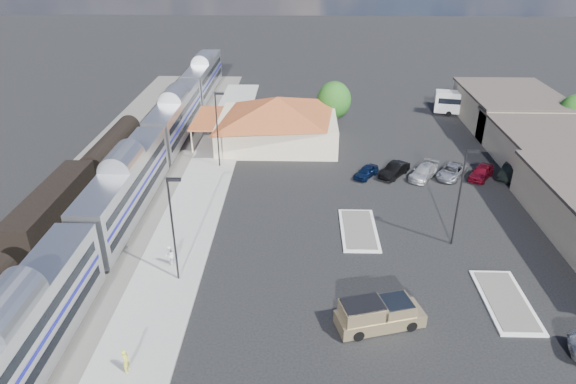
{
  "coord_description": "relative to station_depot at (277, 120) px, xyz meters",
  "views": [
    {
      "loc": [
        -1.38,
        -38.89,
        24.63
      ],
      "look_at": [
        -2.62,
        4.21,
        2.8
      ],
      "focal_mm": 32.0,
      "sensor_mm": 36.0,
      "label": 1
    }
  ],
  "objects": [
    {
      "name": "parked_car_b",
      "position": [
        13.68,
        -9.95,
        -2.38
      ],
      "size": [
        4.03,
        4.61,
        1.51
      ],
      "primitive_type": "imported",
      "rotation": [
        0.0,
        0.0,
        -0.64
      ],
      "color": "black",
      "rests_on": "ground"
    },
    {
      "name": "station_depot",
      "position": [
        0.0,
        0.0,
        0.0
      ],
      "size": [
        18.35,
        12.24,
        6.2
      ],
      "color": "tan",
      "rests_on": "ground"
    },
    {
      "name": "buildings_east",
      "position": [
        32.56,
        -9.72,
        -0.86
      ],
      "size": [
        14.4,
        51.4,
        4.8
      ],
      "color": "#C6B28C",
      "rests_on": "ground"
    },
    {
      "name": "coach_bus",
      "position": [
        28.56,
        12.0,
        -1.13
      ],
      "size": [
        11.08,
        4.52,
        3.48
      ],
      "rotation": [
        0.0,
        0.0,
        1.36
      ],
      "color": "white",
      "rests_on": "ground"
    },
    {
      "name": "lamp_lot",
      "position": [
        16.66,
        -24.0,
        2.21
      ],
      "size": [
        1.08,
        0.25,
        9.0
      ],
      "color": "black",
      "rests_on": "ground"
    },
    {
      "name": "tree_depot",
      "position": [
        7.56,
        6.0,
        0.89
      ],
      "size": [
        4.71,
        4.71,
        6.63
      ],
      "color": "#382314",
      "rests_on": "ground"
    },
    {
      "name": "tree_east_c",
      "position": [
        38.56,
        2.0,
        0.63
      ],
      "size": [
        4.41,
        4.41,
        6.21
      ],
      "color": "#382314",
      "rests_on": "ground"
    },
    {
      "name": "passenger_train",
      "position": [
        -13.44,
        -19.76,
        -0.26
      ],
      "size": [
        3.0,
        104.0,
        5.55
      ],
      "color": "silver",
      "rests_on": "ground"
    },
    {
      "name": "parked_car_f",
      "position": [
        26.48,
        -9.95,
        -2.4
      ],
      "size": [
        3.78,
        4.56,
        1.47
      ],
      "primitive_type": "imported",
      "rotation": [
        0.0,
        0.0,
        -0.59
      ],
      "color": "black",
      "rests_on": "ground"
    },
    {
      "name": "traffic_island_north",
      "position": [
        18.56,
        -32.0,
        -3.03
      ],
      "size": [
        3.3,
        7.5,
        0.21
      ],
      "color": "silver",
      "rests_on": "ground"
    },
    {
      "name": "parked_car_e",
      "position": [
        23.28,
        -10.25,
        -2.38
      ],
      "size": [
        4.01,
        4.65,
        1.51
      ],
      "primitive_type": "imported",
      "rotation": [
        0.0,
        0.0,
        -0.61
      ],
      "color": "maroon",
      "rests_on": "ground"
    },
    {
      "name": "parked_car_a",
      "position": [
        10.48,
        -10.25,
        -2.49
      ],
      "size": [
        3.36,
        3.95,
        1.28
      ],
      "primitive_type": "imported",
      "rotation": [
        0.0,
        0.0,
        -0.6
      ],
      "color": "#0C1B3E",
      "rests_on": "ground"
    },
    {
      "name": "parked_car_d",
      "position": [
        20.08,
        -9.95,
        -2.45
      ],
      "size": [
        4.61,
        5.32,
        1.36
      ],
      "primitive_type": "imported",
      "rotation": [
        0.0,
        0.0,
        -0.59
      ],
      "color": "#9C9EA4",
      "rests_on": "ground"
    },
    {
      "name": "parked_car_c",
      "position": [
        16.88,
        -10.25,
        -2.41
      ],
      "size": [
        4.42,
        5.24,
        1.44
      ],
      "primitive_type": "imported",
      "rotation": [
        0.0,
        0.0,
        -0.59
      ],
      "color": "silver",
      "rests_on": "ground"
    },
    {
      "name": "person_a",
      "position": [
        -7.5,
        -39.68,
        -2.09
      ],
      "size": [
        0.43,
        0.64,
        1.71
      ],
      "primitive_type": "imported",
      "rotation": [
        0.0,
        0.0,
        1.61
      ],
      "color": "#D1D241",
      "rests_on": "platform"
    },
    {
      "name": "pickup_truck",
      "position": [
        8.77,
        -34.84,
        -2.14
      ],
      "size": [
        6.45,
        3.76,
        2.1
      ],
      "rotation": [
        0.0,
        0.0,
        1.84
      ],
      "color": "tan",
      "rests_on": "ground"
    },
    {
      "name": "lamp_plat_s",
      "position": [
        -6.34,
        -30.0,
        2.21
      ],
      "size": [
        1.08,
        0.25,
        9.0
      ],
      "color": "black",
      "rests_on": "ground"
    },
    {
      "name": "railbed",
      "position": [
        -16.44,
        -16.0,
        -3.07
      ],
      "size": [
        16.0,
        100.0,
        0.12
      ],
      "primitive_type": "cube",
      "color": "#4C4944",
      "rests_on": "ground"
    },
    {
      "name": "lamp_plat_n",
      "position": [
        -6.34,
        -8.0,
        2.21
      ],
      "size": [
        1.08,
        0.25,
        9.0
      ],
      "color": "black",
      "rests_on": "ground"
    },
    {
      "name": "traffic_island_south",
      "position": [
        8.56,
        -22.0,
        -3.03
      ],
      "size": [
        3.3,
        7.5,
        0.21
      ],
      "color": "silver",
      "rests_on": "ground"
    },
    {
      "name": "platform",
      "position": [
        -7.44,
        -18.0,
        -3.04
      ],
      "size": [
        5.5,
        92.0,
        0.18
      ],
      "primitive_type": "cube",
      "color": "gray",
      "rests_on": "ground"
    },
    {
      "name": "freight_cars",
      "position": [
        -19.44,
        -22.58,
        -1.21
      ],
      "size": [
        2.8,
        46.0,
        4.0
      ],
      "color": "black",
      "rests_on": "ground"
    },
    {
      "name": "ground",
      "position": [
        4.56,
        -24.0,
        -3.13
      ],
      "size": [
        280.0,
        280.0,
        0.0
      ],
      "primitive_type": "plane",
      "color": "black",
      "rests_on": "ground"
    },
    {
      "name": "person_b",
      "position": [
        -7.5,
        -28.27,
        -2.04
      ],
      "size": [
        0.98,
        1.08,
        1.81
      ],
      "primitive_type": "imported",
      "rotation": [
        0.0,
        0.0,
        -1.16
      ],
      "color": "white",
      "rests_on": "platform"
    }
  ]
}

